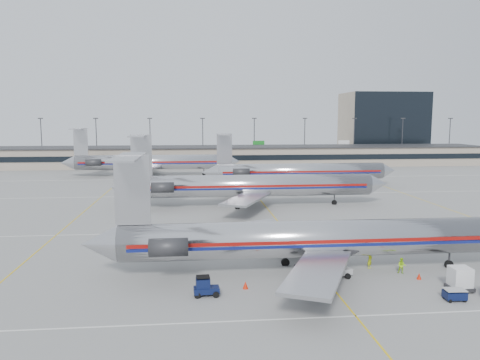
{
  "coord_description": "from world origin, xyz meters",
  "views": [
    {
      "loc": [
        -12.13,
        -50.97,
        14.94
      ],
      "look_at": [
        -4.3,
        28.29,
        4.5
      ],
      "focal_mm": 35.0,
      "sensor_mm": 36.0,
      "label": 1
    }
  ],
  "objects": [
    {
      "name": "cone_left",
      "position": [
        -7.73,
        -11.4,
        0.34
      ],
      "size": [
        0.64,
        0.64,
        0.67
      ],
      "primitive_type": "cone",
      "rotation": [
        0.0,
        0.0,
        -0.36
      ],
      "color": "red",
      "rests_on": "ground"
    },
    {
      "name": "belt_loader",
      "position": [
        0.76,
        -9.27,
        0.67
      ],
      "size": [
        4.9,
        2.64,
        2.51
      ],
      "rotation": [
        0.0,
        0.0,
        0.32
      ],
      "color": "#A1A1A1",
      "rests_on": "ground"
    },
    {
      "name": "tug_left",
      "position": [
        -11.35,
        -12.8,
        0.8
      ],
      "size": [
        2.21,
        1.19,
        1.75
      ],
      "rotation": [
        0.0,
        0.0,
        0.06
      ],
      "color": "#091236",
      "rests_on": "ground"
    },
    {
      "name": "cart_inner",
      "position": [
        -1.35,
        -12.12,
        0.58
      ],
      "size": [
        2.2,
        1.76,
        1.1
      ],
      "rotation": [
        0.0,
        0.0,
        -0.25
      ],
      "color": "#091236",
      "rests_on": "ground"
    },
    {
      "name": "uld_container",
      "position": [
        10.87,
        -13.73,
        1.07
      ],
      "size": [
        2.03,
        1.7,
        2.12
      ],
      "rotation": [
        0.0,
        0.0,
        -0.01
      ],
      "color": "#2D2D30",
      "rests_on": "ground"
    },
    {
      "name": "distant_building",
      "position": [
        62.0,
        128.0,
        12.5
      ],
      "size": [
        30.0,
        20.0,
        25.0
      ],
      "primitive_type": "cube",
      "color": "tan",
      "rests_on": "ground"
    },
    {
      "name": "tug_center",
      "position": [
        -2.35,
        -13.65,
        0.72
      ],
      "size": [
        2.17,
        1.58,
        1.59
      ],
      "rotation": [
        0.0,
        0.0,
        0.34
      ],
      "color": "#091236",
      "rests_on": "ground"
    },
    {
      "name": "ground",
      "position": [
        0.0,
        0.0,
        0.0
      ],
      "size": [
        260.0,
        260.0,
        0.0
      ],
      "primitive_type": "plane",
      "color": "gray",
      "rests_on": "ground"
    },
    {
      "name": "cart_outer",
      "position": [
        9.22,
        -15.78,
        0.51
      ],
      "size": [
        1.74,
        1.24,
        0.96
      ],
      "rotation": [
        0.0,
        0.0,
        -0.05
      ],
      "color": "#091236",
      "rests_on": "ground"
    },
    {
      "name": "apron_markings",
      "position": [
        0.0,
        10.0,
        0.01
      ],
      "size": [
        160.0,
        0.15,
        0.02
      ],
      "primitive_type": "cube",
      "color": "silver",
      "rests_on": "ground"
    },
    {
      "name": "ramp_worker_near",
      "position": [
        5.36,
        -6.93,
        0.86
      ],
      "size": [
        0.75,
        0.72,
        1.73
      ],
      "primitive_type": "imported",
      "rotation": [
        0.0,
        0.0,
        0.71
      ],
      "color": "#C0D213",
      "rests_on": "ground"
    },
    {
      "name": "jet_foreground",
      "position": [
        -1.01,
        -7.58,
        3.42
      ],
      "size": [
        44.97,
        26.48,
        11.77
      ],
      "color": "silver",
      "rests_on": "ground"
    },
    {
      "name": "jet_second_row",
      "position": [
        -2.98,
        27.79,
        3.62
      ],
      "size": [
        47.71,
        28.09,
        12.49
      ],
      "color": "silver",
      "rests_on": "ground"
    },
    {
      "name": "jet_back_row",
      "position": [
        -24.05,
        73.23,
        3.69
      ],
      "size": [
        46.5,
        28.6,
        12.71
      ],
      "color": "silver",
      "rests_on": "ground"
    },
    {
      "name": "terminal",
      "position": [
        0.0,
        97.97,
        3.16
      ],
      "size": [
        162.0,
        17.0,
        6.25
      ],
      "color": "gray",
      "rests_on": "ground"
    },
    {
      "name": "cone_right",
      "position": [
        8.75,
        -10.57,
        0.31
      ],
      "size": [
        0.59,
        0.59,
        0.61
      ],
      "primitive_type": "cone",
      "rotation": [
        0.0,
        0.0,
        0.4
      ],
      "color": "red",
      "rests_on": "ground"
    },
    {
      "name": "ramp_worker_far",
      "position": [
        7.83,
        -8.83,
        0.78
      ],
      "size": [
        0.94,
        0.86,
        1.56
      ],
      "primitive_type": "imported",
      "rotation": [
        0.0,
        0.0,
        -0.45
      ],
      "color": "#A4E615",
      "rests_on": "ground"
    },
    {
      "name": "light_mast_row",
      "position": [
        0.0,
        112.0,
        8.58
      ],
      "size": [
        163.6,
        0.4,
        15.28
      ],
      "color": "#38383D",
      "rests_on": "ground"
    },
    {
      "name": "jet_third_row",
      "position": [
        10.48,
        49.79,
        3.45
      ],
      "size": [
        43.48,
        26.74,
        11.89
      ],
      "color": "silver",
      "rests_on": "ground"
    }
  ]
}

